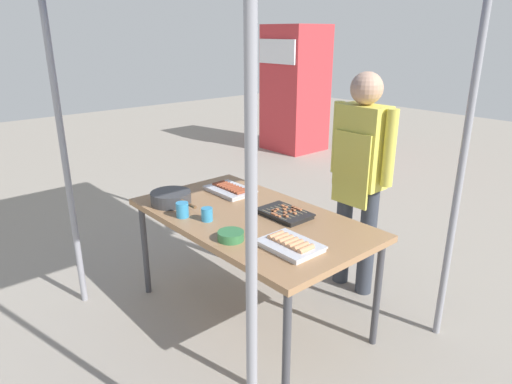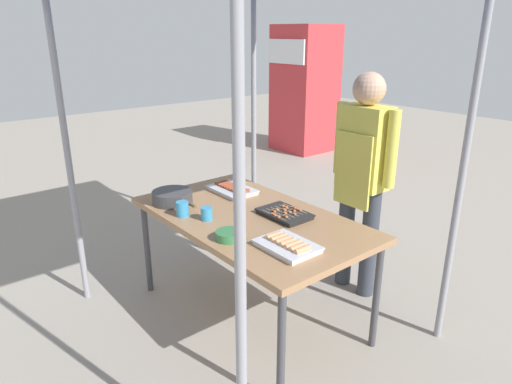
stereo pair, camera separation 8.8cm
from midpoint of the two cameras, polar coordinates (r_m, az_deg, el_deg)
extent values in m
plane|color=gray|center=(3.30, 0.10, -15.08)|extent=(18.00, 18.00, 0.00)
cube|color=#9E724C|center=(2.95, 0.11, -3.32)|extent=(1.60, 0.90, 0.04)
cylinder|color=#3F3F44|center=(3.49, -12.75, -6.84)|extent=(0.04, 0.04, 0.71)
cylinder|color=#3F3F44|center=(2.44, 4.26, -19.09)|extent=(0.04, 0.04, 0.71)
cylinder|color=#3F3F44|center=(3.86, -2.39, -3.74)|extent=(0.04, 0.04, 0.71)
cylinder|color=#3F3F44|center=(2.94, 15.67, -12.44)|extent=(0.04, 0.04, 0.71)
cylinder|color=gray|center=(3.29, -21.69, 3.76)|extent=(0.04, 0.04, 2.12)
cylinder|color=gray|center=(1.69, -0.46, -9.34)|extent=(0.04, 0.04, 2.12)
cylinder|color=gray|center=(4.05, 0.35, 7.86)|extent=(0.04, 0.04, 2.12)
cylinder|color=gray|center=(2.89, 25.07, 1.24)|extent=(0.04, 0.04, 2.12)
cube|color=silver|center=(3.37, -2.28, 0.15)|extent=(0.35, 0.23, 0.02)
cube|color=silver|center=(3.36, -2.29, 0.41)|extent=(0.36, 0.24, 0.01)
cylinder|color=brown|center=(3.46, -3.65, 1.12)|extent=(0.03, 0.10, 0.03)
cylinder|color=brown|center=(3.44, -3.32, 0.99)|extent=(0.03, 0.10, 0.03)
cylinder|color=brown|center=(3.41, -2.98, 0.85)|extent=(0.03, 0.10, 0.03)
cylinder|color=brown|center=(3.39, -2.64, 0.70)|extent=(0.03, 0.10, 0.03)
cylinder|color=brown|center=(3.36, -2.29, 0.56)|extent=(0.03, 0.10, 0.03)
cylinder|color=brown|center=(3.33, -1.93, 0.41)|extent=(0.03, 0.10, 0.03)
cylinder|color=brown|center=(3.31, -1.58, 0.26)|extent=(0.03, 0.10, 0.03)
cylinder|color=brown|center=(3.28, -1.21, 0.11)|extent=(0.03, 0.10, 0.03)
cylinder|color=brown|center=(3.26, -0.84, -0.04)|extent=(0.03, 0.10, 0.03)
cube|color=black|center=(2.94, 4.43, -2.86)|extent=(0.32, 0.21, 0.02)
cube|color=black|center=(2.93, 4.44, -2.57)|extent=(0.34, 0.22, 0.01)
cylinder|color=tan|center=(2.87, 3.13, -2.92)|extent=(0.23, 0.01, 0.01)
cube|color=#B7663D|center=(2.85, 3.72, -3.18)|extent=(0.02, 0.02, 0.02)
cube|color=#B7663D|center=(2.88, 2.95, -2.84)|extent=(0.02, 0.02, 0.02)
cube|color=#B7663D|center=(2.87, 3.25, -2.97)|extent=(0.02, 0.02, 0.02)
cylinder|color=tan|center=(2.90, 3.66, -2.75)|extent=(0.23, 0.01, 0.01)
cube|color=#B7663D|center=(2.92, 3.14, -2.53)|extent=(0.02, 0.02, 0.02)
cube|color=#B7663D|center=(2.85, 4.64, -3.17)|extent=(0.02, 0.02, 0.02)
cube|color=#B7663D|center=(2.93, 2.98, -2.46)|extent=(0.02, 0.02, 0.02)
cube|color=#B7663D|center=(2.86, 4.44, -3.08)|extent=(0.02, 0.02, 0.02)
cylinder|color=tan|center=(2.92, 4.18, -2.58)|extent=(0.23, 0.01, 0.01)
cube|color=#B7663D|center=(2.95, 3.50, -2.29)|extent=(0.02, 0.02, 0.02)
cube|color=#B7663D|center=(2.90, 4.50, -2.71)|extent=(0.02, 0.02, 0.02)
cylinder|color=tan|center=(2.94, 4.69, -2.41)|extent=(0.23, 0.01, 0.01)
cube|color=#B7663D|center=(2.89, 5.71, -2.83)|extent=(0.02, 0.02, 0.02)
cube|color=#B7663D|center=(2.92, 5.11, -2.58)|extent=(0.02, 0.02, 0.02)
cube|color=#B7663D|center=(2.96, 4.42, -2.30)|extent=(0.02, 0.02, 0.02)
cylinder|color=tan|center=(2.97, 5.20, -2.25)|extent=(0.23, 0.01, 0.01)
cube|color=#B7663D|center=(2.95, 5.61, -2.41)|extent=(0.02, 0.02, 0.02)
cube|color=#B7663D|center=(3.02, 4.21, -1.84)|extent=(0.02, 0.02, 0.02)
cube|color=#B7663D|center=(2.99, 4.64, -2.02)|extent=(0.02, 0.02, 0.02)
cube|color=#B7663D|center=(2.95, 5.46, -2.35)|extent=(0.02, 0.02, 0.02)
cylinder|color=tan|center=(2.99, 5.69, -2.08)|extent=(0.23, 0.01, 0.01)
cube|color=#B7663D|center=(2.97, 6.08, -2.24)|extent=(0.02, 0.02, 0.02)
cube|color=#B7663D|center=(2.99, 5.69, -2.08)|extent=(0.02, 0.02, 0.02)
cube|color=#B7663D|center=(2.96, 6.39, -2.36)|extent=(0.02, 0.02, 0.02)
cube|color=#B7663D|center=(3.00, 5.50, -2.01)|extent=(0.02, 0.02, 0.02)
cube|color=silver|center=(2.52, 4.95, -6.89)|extent=(0.32, 0.23, 0.02)
cube|color=silver|center=(2.51, 4.96, -6.56)|extent=(0.33, 0.24, 0.01)
cylinder|color=tan|center=(2.58, 3.19, -5.48)|extent=(0.03, 0.10, 0.03)
cylinder|color=tan|center=(2.55, 3.77, -5.76)|extent=(0.03, 0.10, 0.03)
cylinder|color=tan|center=(2.53, 4.36, -6.04)|extent=(0.03, 0.10, 0.03)
cylinder|color=tan|center=(2.50, 4.96, -6.33)|extent=(0.03, 0.10, 0.03)
cylinder|color=tan|center=(2.48, 5.58, -6.62)|extent=(0.03, 0.10, 0.03)
cylinder|color=tan|center=(2.45, 6.21, -6.92)|extent=(0.03, 0.10, 0.03)
cylinder|color=tan|center=(2.43, 6.86, -7.22)|extent=(0.03, 0.10, 0.03)
cylinder|color=#38383A|center=(3.19, -9.64, -0.61)|extent=(0.28, 0.28, 0.09)
cylinder|color=brown|center=(3.01, -7.57, -1.41)|extent=(0.16, 0.02, 0.02)
cylinder|color=#386B33|center=(3.18, -9.67, -0.05)|extent=(0.25, 0.25, 0.01)
cylinder|color=#33723F|center=(2.61, -2.47, -5.44)|extent=(0.15, 0.15, 0.05)
cylinder|color=#338CBF|center=(2.95, -8.33, -2.12)|extent=(0.08, 0.08, 0.10)
cylinder|color=#338CBF|center=(2.87, -5.31, -2.73)|extent=(0.07, 0.07, 0.08)
cylinder|color=#333842|center=(3.57, 11.83, -5.19)|extent=(0.12, 0.12, 0.82)
cylinder|color=#333842|center=(3.45, 14.66, -6.32)|extent=(0.12, 0.12, 0.82)
cube|color=#D8CC4C|center=(3.28, 14.16, 5.41)|extent=(0.34, 0.20, 0.58)
cube|color=#D8CC4C|center=(3.23, 12.76, 2.64)|extent=(0.30, 0.02, 0.52)
cylinder|color=#D8CC4C|center=(3.40, 11.24, 6.64)|extent=(0.08, 0.08, 0.52)
cylinder|color=#D8CC4C|center=(3.15, 17.38, 5.10)|extent=(0.08, 0.08, 0.52)
sphere|color=tan|center=(3.21, 14.75, 12.37)|extent=(0.22, 0.22, 0.22)
cube|color=#C63338|center=(7.60, 6.44, 12.65)|extent=(0.85, 0.79, 1.98)
cube|color=white|center=(7.26, 4.20, 17.10)|extent=(0.77, 0.03, 0.36)
camera|label=1|loc=(0.04, -89.13, 0.31)|focal=32.01mm
camera|label=2|loc=(0.04, 90.87, -0.31)|focal=32.01mm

